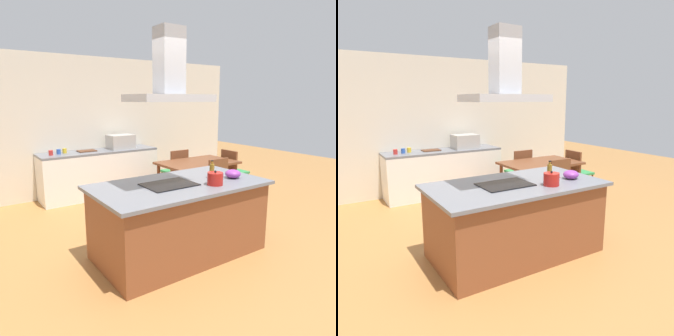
# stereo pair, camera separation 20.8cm
# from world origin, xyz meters

# --- Properties ---
(ground) EXTENTS (16.00, 16.00, 0.00)m
(ground) POSITION_xyz_m (0.00, 1.50, 0.00)
(ground) COLOR #AD753D
(wall_back) EXTENTS (7.20, 0.10, 2.70)m
(wall_back) POSITION_xyz_m (0.00, 3.25, 1.35)
(wall_back) COLOR beige
(wall_back) RESTS_ON ground
(kitchen_island) EXTENTS (2.08, 1.14, 0.90)m
(kitchen_island) POSITION_xyz_m (0.00, 0.00, 0.45)
(kitchen_island) COLOR brown
(kitchen_island) RESTS_ON ground
(cooktop) EXTENTS (0.60, 0.44, 0.01)m
(cooktop) POSITION_xyz_m (-0.15, 0.00, 0.91)
(cooktop) COLOR black
(cooktop) RESTS_ON kitchen_island
(tea_kettle) EXTENTS (0.24, 0.19, 0.17)m
(tea_kettle) POSITION_xyz_m (0.30, -0.30, 0.97)
(tea_kettle) COLOR #B21E19
(tea_kettle) RESTS_ON kitchen_island
(olive_oil_bottle) EXTENTS (0.06, 0.06, 0.23)m
(olive_oil_bottle) POSITION_xyz_m (0.48, -0.03, 1.00)
(olive_oil_bottle) COLOR olive
(olive_oil_bottle) RESTS_ON kitchen_island
(mixing_bowl) EXTENTS (0.20, 0.20, 0.11)m
(mixing_bowl) POSITION_xyz_m (0.71, -0.18, 0.95)
(mixing_bowl) COLOR purple
(mixing_bowl) RESTS_ON kitchen_island
(back_counter) EXTENTS (2.29, 0.62, 0.90)m
(back_counter) POSITION_xyz_m (0.17, 2.88, 0.45)
(back_counter) COLOR white
(back_counter) RESTS_ON ground
(countertop_microwave) EXTENTS (0.50, 0.38, 0.28)m
(countertop_microwave) POSITION_xyz_m (0.64, 2.88, 1.04)
(countertop_microwave) COLOR #B2AFAA
(countertop_microwave) RESTS_ON back_counter
(coffee_mug_red) EXTENTS (0.08, 0.08, 0.09)m
(coffee_mug_red) POSITION_xyz_m (-0.75, 2.86, 0.95)
(coffee_mug_red) COLOR red
(coffee_mug_red) RESTS_ON back_counter
(coffee_mug_blue) EXTENTS (0.08, 0.08, 0.09)m
(coffee_mug_blue) POSITION_xyz_m (-0.60, 2.90, 0.95)
(coffee_mug_blue) COLOR #2D56B2
(coffee_mug_blue) RESTS_ON back_counter
(coffee_mug_yellow) EXTENTS (0.08, 0.08, 0.09)m
(coffee_mug_yellow) POSITION_xyz_m (-0.48, 2.95, 0.95)
(coffee_mug_yellow) COLOR gold
(coffee_mug_yellow) RESTS_ON back_counter
(cutting_board) EXTENTS (0.34, 0.24, 0.02)m
(cutting_board) POSITION_xyz_m (-0.06, 2.93, 0.91)
(cutting_board) COLOR #59331E
(cutting_board) RESTS_ON back_counter
(dining_table) EXTENTS (1.40, 0.90, 0.75)m
(dining_table) POSITION_xyz_m (1.53, 1.51, 0.67)
(dining_table) COLOR brown
(dining_table) RESTS_ON ground
(chair_facing_back_wall) EXTENTS (0.42, 0.42, 0.89)m
(chair_facing_back_wall) POSITION_xyz_m (1.53, 2.18, 0.51)
(chair_facing_back_wall) COLOR #33934C
(chair_facing_back_wall) RESTS_ON ground
(chair_at_right_end) EXTENTS (0.42, 0.42, 0.89)m
(chair_at_right_end) POSITION_xyz_m (2.44, 1.51, 0.51)
(chair_at_right_end) COLOR #33934C
(chair_at_right_end) RESTS_ON ground
(chair_facing_island) EXTENTS (0.42, 0.42, 0.89)m
(chair_facing_island) POSITION_xyz_m (1.53, 0.84, 0.51)
(chair_facing_island) COLOR #33934C
(chair_facing_island) RESTS_ON ground
(range_hood) EXTENTS (0.90, 0.55, 0.78)m
(range_hood) POSITION_xyz_m (-0.15, 0.00, 2.10)
(range_hood) COLOR #ADADB2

